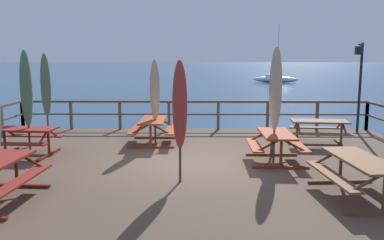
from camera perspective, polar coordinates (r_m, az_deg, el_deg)
name	(u,v)px	position (r m, az deg, el deg)	size (l,w,h in m)	color
ground_plane	(192,186)	(10.50, -0.06, -9.36)	(600.00, 600.00, 0.00)	navy
wooden_deck	(192,174)	(10.41, -0.06, -7.76)	(13.25, 10.02, 0.61)	brown
railing_waterside_far	(194,110)	(14.96, 0.23, 1.47)	(13.05, 0.10, 1.09)	brown
picnic_table_front_left	(319,127)	(12.95, 17.72, -1.00)	(1.82, 1.55, 0.78)	brown
picnic_table_front_right	(153,126)	(12.64, -5.58, -0.83)	(1.42, 1.84, 0.78)	#993819
picnic_table_mid_left	(26,136)	(11.90, -22.58, -2.11)	(1.69, 1.49, 0.78)	maroon
picnic_table_back_left	(361,169)	(8.39, 22.95, -6.42)	(1.56, 2.20, 0.78)	brown
picnic_table_mid_right	(276,141)	(10.54, 11.94, -2.96)	(1.41, 1.68, 0.78)	#993819
patio_umbrella_short_back	(46,85)	(13.69, -20.14, 4.65)	(0.32, 0.32, 2.83)	#4C3828
patio_umbrella_tall_back_left	(155,90)	(12.50, -5.32, 4.23)	(0.32, 0.32, 2.63)	#4C3828
patio_umbrella_tall_mid_right	(26,89)	(11.74, -22.58, 4.10)	(0.32, 0.32, 2.89)	#4C3828
patio_umbrella_short_mid	(276,90)	(10.33, 11.84, 4.26)	(0.32, 0.32, 2.95)	#4C3828
patio_umbrella_tall_front	(180,105)	(8.46, -1.75, 2.09)	(0.32, 0.32, 2.64)	#4C3828
lamp_post_hooked	(359,74)	(15.23, 22.79, 6.06)	(0.45, 0.60, 3.20)	black
sailboat_distant	(275,79)	(54.76, 11.76, 5.76)	(6.22, 3.58, 7.72)	white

